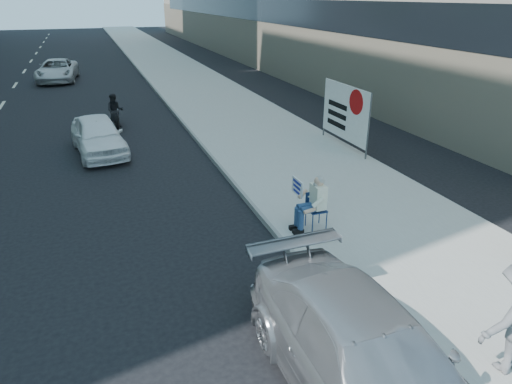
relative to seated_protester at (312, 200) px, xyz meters
name	(u,v)px	position (x,y,z in m)	size (l,w,h in m)	color
ground	(252,312)	(-2.29, -2.28, -0.87)	(160.00, 160.00, 0.00)	black
near_sidewalk	(202,90)	(1.71, 17.72, -0.80)	(5.00, 120.00, 0.15)	#9C9B92
seated_protester	(312,200)	(0.00, 0.00, 0.00)	(0.83, 1.11, 1.31)	#122450
protest_banner	(345,112)	(3.89, 5.29, 0.53)	(0.08, 3.06, 2.20)	#4C4C4C
parked_sedan	(367,362)	(-1.49, -4.64, -0.16)	(2.00, 4.92, 1.43)	#9A9DA1
white_sedan_near	(98,135)	(-4.40, 7.96, -0.21)	(1.56, 3.89, 1.32)	white
white_sedan_far	(57,70)	(-6.25, 24.43, -0.19)	(2.27, 4.92, 1.37)	silver
motorcycle	(115,112)	(-3.56, 11.37, -0.24)	(0.75, 2.05, 1.42)	black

